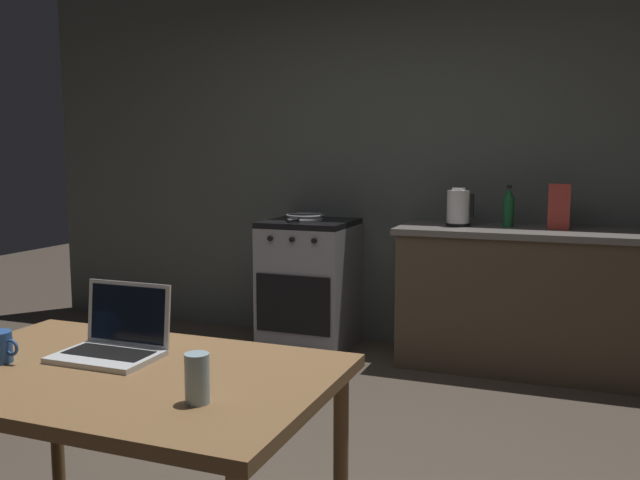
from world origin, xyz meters
TOP-DOWN VIEW (x-y plane):
  - back_wall at (0.30, 2.41)m, footprint 6.40×0.10m
  - kitchen_counter at (1.27, 2.06)m, footprint 2.16×0.64m
  - stove_oven at (-0.49, 2.06)m, footprint 0.60×0.62m
  - dining_table at (0.01, -0.74)m, footprint 1.30×0.84m
  - laptop at (-0.09, -0.63)m, footprint 0.32×0.25m
  - electric_kettle at (0.56, 2.06)m, footprint 0.18×0.16m
  - frying_pan at (-0.51, 2.03)m, footprint 0.27×0.45m
  - drinking_glass at (0.38, -0.89)m, footprint 0.07×0.07m
  - cereal_box at (1.17, 2.08)m, footprint 0.13×0.05m
  - bottle_b at (0.87, 2.14)m, footprint 0.07×0.07m

SIDE VIEW (x-z plane):
  - stove_oven at x=-0.49m, z-range 0.00..0.91m
  - kitchen_counter at x=1.27m, z-range 0.00..0.91m
  - dining_table at x=0.01m, z-range 0.30..1.03m
  - laptop at x=-0.09m, z-range 0.67..0.89m
  - drinking_glass at x=0.38m, z-range 0.73..0.87m
  - frying_pan at x=-0.51m, z-range 0.91..0.96m
  - electric_kettle at x=0.56m, z-range 0.90..1.15m
  - bottle_b at x=0.87m, z-range 0.90..1.17m
  - cereal_box at x=1.17m, z-range 0.91..1.19m
  - back_wall at x=0.30m, z-range 0.00..2.77m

